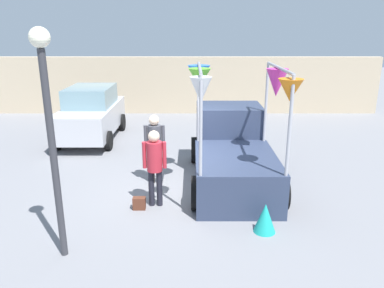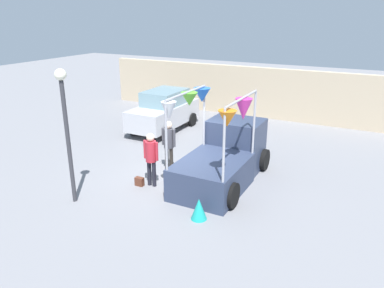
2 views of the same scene
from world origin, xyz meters
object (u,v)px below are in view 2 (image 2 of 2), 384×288
(parked_car, at_px, (164,110))
(person_vendor, at_px, (169,141))
(vendor_truck, at_px, (225,154))
(handbag, at_px, (139,182))
(person_customer, at_px, (151,154))
(folded_kite_bundle_teal, at_px, (199,209))
(street_lamp, at_px, (65,118))

(parked_car, height_order, person_vendor, parked_car)
(vendor_truck, distance_m, handbag, 2.92)
(parked_car, distance_m, person_vendor, 4.83)
(vendor_truck, xyz_separation_m, handbag, (-2.21, -1.76, -0.73))
(parked_car, xyz_separation_m, person_vendor, (2.66, -4.03, 0.16))
(person_customer, height_order, person_vendor, person_vendor)
(vendor_truck, distance_m, folded_kite_bundle_teal, 2.81)
(vendor_truck, relative_size, person_customer, 2.33)
(handbag, bearing_deg, street_lamp, -122.44)
(person_vendor, relative_size, folded_kite_bundle_teal, 3.01)
(handbag, distance_m, folded_kite_bundle_teal, 2.79)
(vendor_truck, xyz_separation_m, street_lamp, (-3.31, -3.50, 1.68))
(person_customer, relative_size, handbag, 6.28)
(vendor_truck, bearing_deg, handbag, -141.42)
(person_vendor, height_order, handbag, person_vendor)
(person_customer, bearing_deg, folded_kite_bundle_teal, -27.15)
(person_customer, height_order, street_lamp, street_lamp)
(person_customer, height_order, handbag, person_customer)
(parked_car, relative_size, folded_kite_bundle_teal, 6.67)
(person_vendor, bearing_deg, vendor_truck, 7.77)
(person_vendor, height_order, street_lamp, street_lamp)
(person_vendor, xyz_separation_m, folded_kite_bundle_teal, (2.38, -2.45, -0.80))
(person_customer, height_order, folded_kite_bundle_teal, person_customer)
(parked_car, xyz_separation_m, handbag, (2.43, -5.52, -0.80))
(vendor_truck, bearing_deg, folded_kite_bundle_teal, -81.54)
(person_customer, distance_m, folded_kite_bundle_teal, 2.66)
(parked_car, relative_size, person_customer, 2.27)
(vendor_truck, bearing_deg, person_vendor, -172.23)
(parked_car, bearing_deg, vendor_truck, -39.06)
(handbag, bearing_deg, parked_car, 113.72)
(person_vendor, distance_m, folded_kite_bundle_teal, 3.51)
(person_customer, distance_m, handbag, 1.01)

